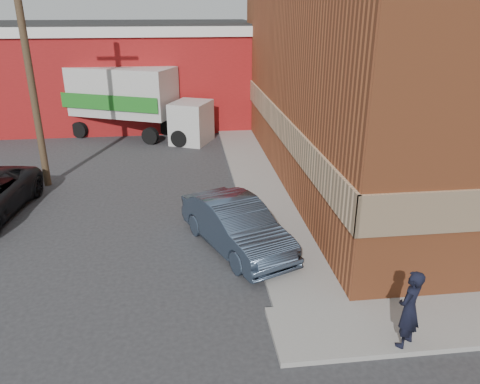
{
  "coord_description": "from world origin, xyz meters",
  "views": [
    {
      "loc": [
        -2.13,
        -8.74,
        6.53
      ],
      "look_at": [
        -0.63,
        3.61,
        1.52
      ],
      "focal_mm": 35.0,
      "sensor_mm": 36.0,
      "label": 1
    }
  ],
  "objects_px": {
    "man": "(409,309)",
    "sedan": "(236,225)",
    "warehouse": "(116,72)",
    "brick_building": "(456,55)",
    "utility_pole": "(27,59)",
    "box_truck": "(133,98)"
  },
  "relations": [
    {
      "from": "box_truck",
      "to": "brick_building",
      "type": "bearing_deg",
      "value": -2.7
    },
    {
      "from": "man",
      "to": "utility_pole",
      "type": "bearing_deg",
      "value": -85.35
    },
    {
      "from": "man",
      "to": "sedan",
      "type": "height_order",
      "value": "man"
    },
    {
      "from": "warehouse",
      "to": "box_truck",
      "type": "relative_size",
      "value": 2.17
    },
    {
      "from": "warehouse",
      "to": "utility_pole",
      "type": "xyz_separation_m",
      "value": [
        -1.5,
        -11.0,
        1.93
      ]
    },
    {
      "from": "utility_pole",
      "to": "sedan",
      "type": "height_order",
      "value": "utility_pole"
    },
    {
      "from": "man",
      "to": "sedan",
      "type": "xyz_separation_m",
      "value": [
        -2.89,
        4.64,
        -0.25
      ]
    },
    {
      "from": "box_truck",
      "to": "man",
      "type": "bearing_deg",
      "value": -44.27
    },
    {
      "from": "warehouse",
      "to": "sedan",
      "type": "bearing_deg",
      "value": -72.91
    },
    {
      "from": "warehouse",
      "to": "man",
      "type": "distance_m",
      "value": 23.09
    },
    {
      "from": "warehouse",
      "to": "utility_pole",
      "type": "relative_size",
      "value": 1.81
    },
    {
      "from": "warehouse",
      "to": "box_truck",
      "type": "distance_m",
      "value": 4.55
    },
    {
      "from": "sedan",
      "to": "box_truck",
      "type": "height_order",
      "value": "box_truck"
    },
    {
      "from": "brick_building",
      "to": "sedan",
      "type": "height_order",
      "value": "brick_building"
    },
    {
      "from": "brick_building",
      "to": "warehouse",
      "type": "distance_m",
      "value": 18.3
    },
    {
      "from": "warehouse",
      "to": "sedan",
      "type": "relative_size",
      "value": 3.75
    },
    {
      "from": "warehouse",
      "to": "man",
      "type": "relative_size",
      "value": 9.63
    },
    {
      "from": "brick_building",
      "to": "man",
      "type": "bearing_deg",
      "value": -121.27
    },
    {
      "from": "utility_pole",
      "to": "box_truck",
      "type": "distance_m",
      "value": 7.75
    },
    {
      "from": "utility_pole",
      "to": "man",
      "type": "distance_m",
      "value": 14.75
    },
    {
      "from": "brick_building",
      "to": "man",
      "type": "relative_size",
      "value": 10.78
    },
    {
      "from": "brick_building",
      "to": "sedan",
      "type": "xyz_separation_m",
      "value": [
        -9.3,
        -5.91,
        -3.97
      ]
    }
  ]
}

